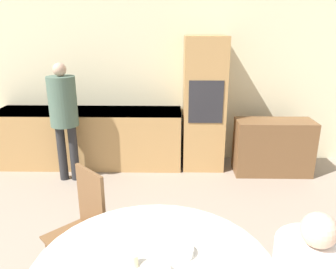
{
  "coord_description": "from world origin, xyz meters",
  "views": [
    {
      "loc": [
        0.03,
        -0.22,
        2.07
      ],
      "look_at": [
        -0.02,
        2.79,
        1.08
      ],
      "focal_mm": 35.0,
      "sensor_mm": 36.0,
      "label": 1
    }
  ],
  "objects_px": {
    "oven_unit": "(204,104)",
    "chair_far_left": "(83,222)",
    "sideboard": "(273,147)",
    "person_standing": "(64,110)",
    "bowl_near": "(179,251)",
    "cup": "(133,260)"
  },
  "relations": [
    {
      "from": "sideboard",
      "to": "person_standing",
      "type": "relative_size",
      "value": 0.67
    },
    {
      "from": "person_standing",
      "to": "bowl_near",
      "type": "relative_size",
      "value": 8.82
    },
    {
      "from": "person_standing",
      "to": "bowl_near",
      "type": "height_order",
      "value": "person_standing"
    },
    {
      "from": "cup",
      "to": "bowl_near",
      "type": "xyz_separation_m",
      "value": [
        0.27,
        0.11,
        -0.02
      ]
    },
    {
      "from": "oven_unit",
      "to": "chair_far_left",
      "type": "distance_m",
      "value": 2.74
    },
    {
      "from": "oven_unit",
      "to": "sideboard",
      "type": "xyz_separation_m",
      "value": [
        1.01,
        -0.26,
        -0.58
      ]
    },
    {
      "from": "bowl_near",
      "to": "cup",
      "type": "bearing_deg",
      "value": -157.81
    },
    {
      "from": "oven_unit",
      "to": "person_standing",
      "type": "bearing_deg",
      "value": -164.48
    },
    {
      "from": "oven_unit",
      "to": "bowl_near",
      "type": "distance_m",
      "value": 3.09
    },
    {
      "from": "chair_far_left",
      "to": "cup",
      "type": "distance_m",
      "value": 0.93
    },
    {
      "from": "bowl_near",
      "to": "chair_far_left",
      "type": "bearing_deg",
      "value": 141.05
    },
    {
      "from": "sideboard",
      "to": "chair_far_left",
      "type": "height_order",
      "value": "chair_far_left"
    },
    {
      "from": "sideboard",
      "to": "person_standing",
      "type": "xyz_separation_m",
      "value": [
        -2.93,
        -0.28,
        0.61
      ]
    },
    {
      "from": "sideboard",
      "to": "person_standing",
      "type": "height_order",
      "value": "person_standing"
    },
    {
      "from": "cup",
      "to": "oven_unit",
      "type": "bearing_deg",
      "value": 77.9
    },
    {
      "from": "oven_unit",
      "to": "chair_far_left",
      "type": "bearing_deg",
      "value": -116.04
    },
    {
      "from": "oven_unit",
      "to": "sideboard",
      "type": "height_order",
      "value": "oven_unit"
    },
    {
      "from": "sideboard",
      "to": "cup",
      "type": "xyz_separation_m",
      "value": [
        -1.68,
        -2.91,
        0.37
      ]
    },
    {
      "from": "chair_far_left",
      "to": "person_standing",
      "type": "bearing_deg",
      "value": 155.88
    },
    {
      "from": "oven_unit",
      "to": "person_standing",
      "type": "relative_size",
      "value": 1.19
    },
    {
      "from": "oven_unit",
      "to": "chair_far_left",
      "type": "xyz_separation_m",
      "value": [
        -1.19,
        -2.43,
        -0.44
      ]
    },
    {
      "from": "sideboard",
      "to": "cup",
      "type": "distance_m",
      "value": 3.39
    }
  ]
}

